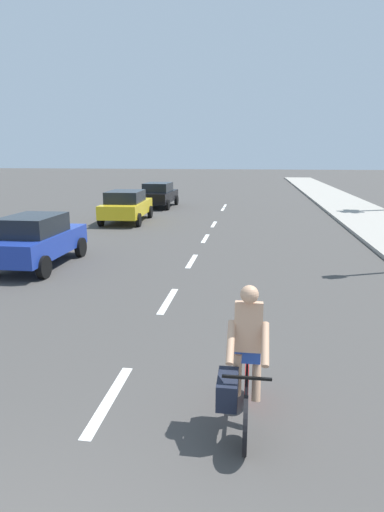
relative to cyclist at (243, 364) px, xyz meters
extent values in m
plane|color=#423F3D|center=(-1.84, 16.88, -0.83)|extent=(160.00, 160.00, 0.00)
cube|color=#9E998E|center=(6.09, 18.88, -0.76)|extent=(3.60, 80.00, 0.14)
cube|color=white|center=(-1.84, 0.31, -0.83)|extent=(0.16, 1.80, 0.01)
cube|color=white|center=(-1.84, 4.48, -0.83)|extent=(0.16, 1.80, 0.01)
cube|color=white|center=(-1.84, 8.35, -0.83)|extent=(0.16, 1.80, 0.01)
cube|color=white|center=(-1.84, 12.18, -0.83)|extent=(0.16, 1.80, 0.01)
cube|color=white|center=(-1.84, 15.86, -0.83)|extent=(0.16, 1.80, 0.01)
cube|color=white|center=(-1.84, 21.99, -0.83)|extent=(0.16, 1.80, 0.01)
cube|color=white|center=(-1.84, 23.61, -0.83)|extent=(0.16, 1.80, 0.01)
cylinder|color=black|center=(0.05, -0.49, -0.50)|extent=(0.05, 0.66, 0.66)
cylinder|color=red|center=(0.05, 0.56, -0.50)|extent=(0.05, 0.66, 0.66)
cube|color=black|center=(0.05, 0.03, -0.32)|extent=(0.04, 0.95, 0.04)
cylinder|color=black|center=(0.05, 0.24, -0.08)|extent=(0.03, 0.03, 0.48)
cube|color=black|center=(0.05, -0.41, 0.05)|extent=(0.56, 0.03, 0.03)
cube|color=tan|center=(0.05, 0.11, 0.45)|extent=(0.34, 0.32, 0.63)
sphere|color=tan|center=(0.05, 0.05, 0.88)|extent=(0.22, 0.22, 0.22)
cube|color=#2D51B7|center=(0.05, 0.17, 0.12)|extent=(0.32, 0.22, 0.28)
cube|color=black|center=(-0.17, -0.26, -0.20)|extent=(0.24, 0.52, 0.32)
cylinder|color=tan|center=(0.17, 0.11, -0.20)|extent=(0.11, 0.32, 0.62)
cylinder|color=tan|center=(-0.07, 0.11, -0.20)|extent=(0.11, 0.20, 0.63)
cylinder|color=tan|center=(0.25, -0.15, 0.35)|extent=(0.09, 0.49, 0.41)
cylinder|color=tan|center=(-0.15, -0.15, 0.35)|extent=(0.09, 0.49, 0.41)
cube|color=#1E389E|center=(-6.39, 7.13, -0.14)|extent=(1.64, 3.86, 0.64)
cube|color=black|center=(-6.39, 6.94, 0.46)|extent=(1.44, 2.01, 0.56)
cylinder|color=black|center=(-7.21, 8.43, -0.51)|extent=(0.18, 0.64, 0.64)
cylinder|color=black|center=(-5.59, 8.44, -0.51)|extent=(0.18, 0.64, 0.64)
cylinder|color=black|center=(-5.57, 5.83, -0.51)|extent=(0.18, 0.64, 0.64)
cube|color=gold|center=(-6.28, 16.08, -0.14)|extent=(2.05, 4.42, 0.64)
cube|color=black|center=(-6.27, 15.87, 0.46)|extent=(1.72, 2.34, 0.56)
cylinder|color=black|center=(-7.26, 17.51, -0.51)|extent=(0.21, 0.65, 0.64)
cylinder|color=black|center=(-5.45, 17.60, -0.51)|extent=(0.21, 0.65, 0.64)
cylinder|color=black|center=(-7.11, 14.56, -0.51)|extent=(0.21, 0.65, 0.64)
cylinder|color=black|center=(-5.29, 14.66, -0.51)|extent=(0.21, 0.65, 0.64)
cube|color=black|center=(-6.02, 22.39, -0.14)|extent=(1.80, 4.18, 0.64)
cube|color=black|center=(-6.03, 22.19, 0.46)|extent=(1.57, 2.18, 0.56)
cylinder|color=black|center=(-6.88, 23.82, -0.51)|extent=(0.19, 0.64, 0.64)
cylinder|color=black|center=(-5.13, 23.80, -0.51)|extent=(0.19, 0.64, 0.64)
cylinder|color=black|center=(-6.91, 20.99, -0.51)|extent=(0.19, 0.64, 0.64)
cylinder|color=black|center=(-5.17, 20.97, -0.51)|extent=(0.19, 0.64, 0.64)
camera|label=1|loc=(0.07, -4.82, 2.49)|focal=30.13mm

